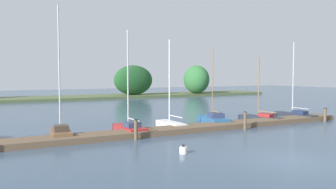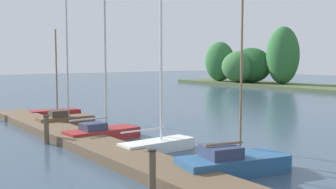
{
  "view_description": "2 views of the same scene",
  "coord_description": "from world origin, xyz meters",
  "px_view_note": "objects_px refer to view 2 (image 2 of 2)",
  "views": [
    {
      "loc": [
        -11.41,
        -10.03,
        3.79
      ],
      "look_at": [
        -0.68,
        10.37,
        2.43
      ],
      "focal_mm": 35.02,
      "sensor_mm": 36.0,
      "label": 1
    },
    {
      "loc": [
        12.25,
        1.76,
        3.58
      ],
      "look_at": [
        -0.4,
        11.11,
        2.17
      ],
      "focal_mm": 43.43,
      "sensor_mm": 36.0,
      "label": 2
    }
  ],
  "objects_px": {
    "sailboat_0": "(56,111)",
    "mooring_piling_1": "(46,129)",
    "sailboat_1": "(66,118)",
    "sailboat_2": "(103,131)",
    "sailboat_4": "(235,162)",
    "mooring_piling_2": "(152,174)",
    "sailboat_3": "(160,142)"
  },
  "relations": [
    {
      "from": "sailboat_3",
      "to": "sailboat_4",
      "type": "height_order",
      "value": "sailboat_3"
    },
    {
      "from": "mooring_piling_1",
      "to": "sailboat_2",
      "type": "bearing_deg",
      "value": 78.29
    },
    {
      "from": "sailboat_1",
      "to": "sailboat_3",
      "type": "bearing_deg",
      "value": -81.66
    },
    {
      "from": "sailboat_3",
      "to": "sailboat_4",
      "type": "xyz_separation_m",
      "value": [
        3.9,
        0.13,
        0.01
      ]
    },
    {
      "from": "sailboat_3",
      "to": "sailboat_4",
      "type": "bearing_deg",
      "value": -89.24
    },
    {
      "from": "sailboat_0",
      "to": "sailboat_1",
      "type": "relative_size",
      "value": 0.67
    },
    {
      "from": "sailboat_2",
      "to": "sailboat_4",
      "type": "distance_m",
      "value": 7.34
    },
    {
      "from": "mooring_piling_1",
      "to": "sailboat_4",
      "type": "bearing_deg",
      "value": 22.16
    },
    {
      "from": "sailboat_1",
      "to": "sailboat_4",
      "type": "bearing_deg",
      "value": -82.49
    },
    {
      "from": "sailboat_0",
      "to": "sailboat_1",
      "type": "distance_m",
      "value": 4.02
    },
    {
      "from": "sailboat_3",
      "to": "sailboat_4",
      "type": "relative_size",
      "value": 1.08
    },
    {
      "from": "sailboat_1",
      "to": "mooring_piling_1",
      "type": "distance_m",
      "value": 4.55
    },
    {
      "from": "sailboat_2",
      "to": "mooring_piling_2",
      "type": "height_order",
      "value": "sailboat_2"
    },
    {
      "from": "sailboat_2",
      "to": "mooring_piling_2",
      "type": "relative_size",
      "value": 5.33
    },
    {
      "from": "sailboat_2",
      "to": "mooring_piling_2",
      "type": "bearing_deg",
      "value": -110.54
    },
    {
      "from": "sailboat_2",
      "to": "sailboat_0",
      "type": "bearing_deg",
      "value": 80.96
    },
    {
      "from": "sailboat_4",
      "to": "sailboat_0",
      "type": "bearing_deg",
      "value": 101.99
    },
    {
      "from": "sailboat_3",
      "to": "sailboat_2",
      "type": "bearing_deg",
      "value": 99.82
    },
    {
      "from": "mooring_piling_2",
      "to": "sailboat_3",
      "type": "bearing_deg",
      "value": 142.7
    },
    {
      "from": "sailboat_1",
      "to": "sailboat_2",
      "type": "height_order",
      "value": "sailboat_1"
    },
    {
      "from": "sailboat_0",
      "to": "sailboat_3",
      "type": "relative_size",
      "value": 0.84
    },
    {
      "from": "sailboat_0",
      "to": "mooring_piling_1",
      "type": "height_order",
      "value": "sailboat_0"
    },
    {
      "from": "sailboat_1",
      "to": "sailboat_2",
      "type": "xyz_separation_m",
      "value": [
        4.33,
        -0.06,
        -0.07
      ]
    },
    {
      "from": "sailboat_1",
      "to": "mooring_piling_2",
      "type": "height_order",
      "value": "sailboat_1"
    },
    {
      "from": "sailboat_1",
      "to": "mooring_piling_1",
      "type": "height_order",
      "value": "sailboat_1"
    },
    {
      "from": "sailboat_0",
      "to": "sailboat_4",
      "type": "relative_size",
      "value": 0.91
    },
    {
      "from": "sailboat_1",
      "to": "sailboat_4",
      "type": "xyz_separation_m",
      "value": [
        11.62,
        0.73,
        -0.07
      ]
    },
    {
      "from": "mooring_piling_2",
      "to": "sailboat_4",
      "type": "bearing_deg",
      "value": 95.25
    },
    {
      "from": "sailboat_1",
      "to": "mooring_piling_1",
      "type": "xyz_separation_m",
      "value": [
        3.84,
        -2.45,
        0.19
      ]
    },
    {
      "from": "sailboat_0",
      "to": "sailboat_2",
      "type": "height_order",
      "value": "sailboat_2"
    },
    {
      "from": "sailboat_1",
      "to": "mooring_piling_2",
      "type": "xyz_separation_m",
      "value": [
        11.93,
        -2.61,
        0.22
      ]
    },
    {
      "from": "sailboat_2",
      "to": "sailboat_4",
      "type": "height_order",
      "value": "sailboat_2"
    }
  ]
}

